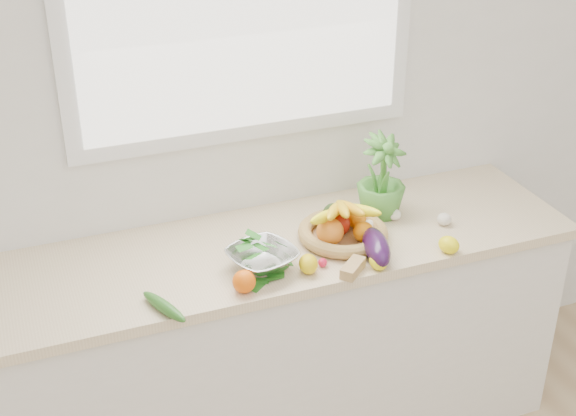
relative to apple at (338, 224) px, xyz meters
name	(u,v)px	position (x,y,z in m)	size (l,w,h in m)	color
back_wall	(244,99)	(-0.25, 0.32, 0.40)	(4.50, 0.02, 2.70)	white
counter_cabinet	(274,348)	(-0.25, 0.02, -0.52)	(2.20, 0.58, 0.86)	silver
countertop	(273,249)	(-0.25, 0.02, -0.07)	(2.24, 0.62, 0.04)	beige
orange_loose	(244,281)	(-0.44, -0.23, -0.01)	(0.08, 0.08, 0.08)	#F35D07
lemon_a	(308,264)	(-0.20, -0.19, -0.01)	(0.07, 0.08, 0.07)	#DCBA0B
lemon_b	(378,261)	(0.03, -0.26, -0.01)	(0.06, 0.08, 0.06)	#FFF00D
lemon_c	(449,245)	(0.31, -0.25, -0.01)	(0.06, 0.08, 0.06)	#FFEF0D
apple	(338,224)	(0.00, 0.00, 0.00)	(0.09, 0.09, 0.09)	#B4200E
ginger	(353,268)	(-0.06, -0.25, -0.03)	(0.12, 0.05, 0.04)	tan
garlic_a	(395,215)	(0.25, 0.03, -0.02)	(0.05, 0.05, 0.04)	white
garlic_b	(369,226)	(0.12, -0.03, -0.02)	(0.06, 0.06, 0.05)	silver
garlic_c	(444,219)	(0.40, -0.08, -0.02)	(0.05, 0.05, 0.05)	silver
eggplant	(376,247)	(0.06, -0.19, 0.00)	(0.09, 0.23, 0.09)	#290E36
cucumber	(164,307)	(-0.71, -0.24, -0.03)	(0.04, 0.22, 0.04)	#275D1B
radish	(323,263)	(-0.14, -0.18, -0.03)	(0.03, 0.03, 0.03)	red
potted_herb	(382,177)	(0.21, 0.08, 0.11)	(0.19, 0.19, 0.33)	#4A9335
fruit_basket	(342,228)	(0.00, -0.04, 0.00)	(0.40, 0.40, 0.18)	#AC894C
colander_with_spinach	(262,254)	(-0.34, -0.12, 0.02)	(0.28, 0.28, 0.12)	white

